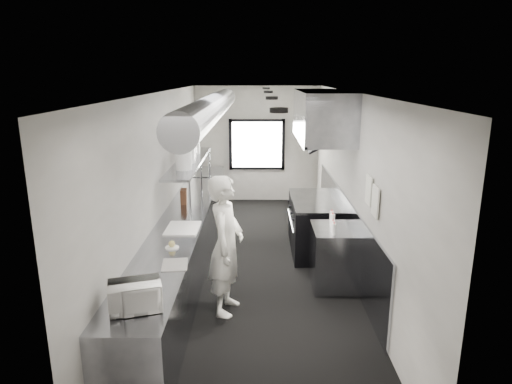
{
  "coord_description": "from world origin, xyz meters",
  "views": [
    {
      "loc": [
        0.02,
        -6.85,
        3.07
      ],
      "look_at": [
        -0.01,
        -0.2,
        1.31
      ],
      "focal_mm": 31.43,
      "sensor_mm": 36.0,
      "label": 1
    }
  ],
  "objects_px": {
    "far_work_table": "(207,190)",
    "plate_stack_c": "(190,149)",
    "range": "(315,225)",
    "squeeze_bottle_b": "(333,227)",
    "plate_stack_d": "(194,144)",
    "pass_shelf": "(190,163)",
    "deli_tub_a": "(123,289)",
    "plate_stack_b": "(188,153)",
    "knife_block": "(184,196)",
    "exhaust_hood": "(322,116)",
    "squeeze_bottle_a": "(334,229)",
    "bottle_station": "(334,257)",
    "squeeze_bottle_c": "(333,221)",
    "cutting_board": "(183,228)",
    "prep_counter": "(181,252)",
    "small_plate": "(172,248)",
    "microwave": "(135,296)",
    "plate_stack_a": "(184,160)",
    "squeeze_bottle_d": "(332,220)",
    "squeeze_bottle_e": "(332,217)",
    "line_cook": "(226,245)",
    "deli_tub_b": "(130,283)"
  },
  "relations": [
    {
      "from": "far_work_table",
      "to": "plate_stack_c",
      "type": "xyz_separation_m",
      "value": [
        -0.07,
        -1.89,
        1.29
      ]
    },
    {
      "from": "range",
      "to": "squeeze_bottle_b",
      "type": "relative_size",
      "value": 9.23
    },
    {
      "from": "plate_stack_d",
      "to": "pass_shelf",
      "type": "bearing_deg",
      "value": -88.13
    },
    {
      "from": "deli_tub_a",
      "to": "plate_stack_b",
      "type": "distance_m",
      "value": 3.6
    },
    {
      "from": "range",
      "to": "knife_block",
      "type": "height_order",
      "value": "knife_block"
    },
    {
      "from": "plate_stack_c",
      "to": "plate_stack_d",
      "type": "distance_m",
      "value": 0.41
    },
    {
      "from": "exhaust_hood",
      "to": "squeeze_bottle_a",
      "type": "xyz_separation_m",
      "value": [
        -0.02,
        -1.68,
        -1.41
      ]
    },
    {
      "from": "bottle_station",
      "to": "squeeze_bottle_b",
      "type": "height_order",
      "value": "squeeze_bottle_b"
    },
    {
      "from": "range",
      "to": "squeeze_bottle_c",
      "type": "xyz_separation_m",
      "value": [
        0.07,
        -1.37,
        0.53
      ]
    },
    {
      "from": "cutting_board",
      "to": "plate_stack_c",
      "type": "xyz_separation_m",
      "value": [
        -0.16,
        2.05,
        0.83
      ]
    },
    {
      "from": "cutting_board",
      "to": "squeeze_bottle_a",
      "type": "distance_m",
      "value": 2.16
    },
    {
      "from": "prep_counter",
      "to": "plate_stack_c",
      "type": "relative_size",
      "value": 17.87
    },
    {
      "from": "small_plate",
      "to": "squeeze_bottle_c",
      "type": "height_order",
      "value": "squeeze_bottle_c"
    },
    {
      "from": "microwave",
      "to": "plate_stack_a",
      "type": "bearing_deg",
      "value": 73.43
    },
    {
      "from": "pass_shelf",
      "to": "squeeze_bottle_d",
      "type": "relative_size",
      "value": 17.98
    },
    {
      "from": "squeeze_bottle_e",
      "to": "range",
      "type": "bearing_deg",
      "value": 94.92
    },
    {
      "from": "plate_stack_a",
      "to": "line_cook",
      "type": "bearing_deg",
      "value": -64.86
    },
    {
      "from": "microwave",
      "to": "plate_stack_d",
      "type": "distance_m",
      "value": 4.78
    },
    {
      "from": "bottle_station",
      "to": "squeeze_bottle_e",
      "type": "xyz_separation_m",
      "value": [
        -0.01,
        0.27,
        0.54
      ]
    },
    {
      "from": "far_work_table",
      "to": "cutting_board",
      "type": "bearing_deg",
      "value": -88.74
    },
    {
      "from": "plate_stack_b",
      "to": "squeeze_bottle_e",
      "type": "bearing_deg",
      "value": -28.09
    },
    {
      "from": "cutting_board",
      "to": "squeeze_bottle_e",
      "type": "height_order",
      "value": "squeeze_bottle_e"
    },
    {
      "from": "plate_stack_c",
      "to": "squeeze_bottle_c",
      "type": "height_order",
      "value": "plate_stack_c"
    },
    {
      "from": "squeeze_bottle_a",
      "to": "range",
      "type": "bearing_deg",
      "value": 91.36
    },
    {
      "from": "squeeze_bottle_d",
      "to": "bottle_station",
      "type": "bearing_deg",
      "value": -75.01
    },
    {
      "from": "small_plate",
      "to": "pass_shelf",
      "type": "bearing_deg",
      "value": 92.53
    },
    {
      "from": "far_work_table",
      "to": "line_cook",
      "type": "distance_m",
      "value": 4.73
    },
    {
      "from": "pass_shelf",
      "to": "cutting_board",
      "type": "xyz_separation_m",
      "value": [
        0.13,
        -1.74,
        -0.62
      ]
    },
    {
      "from": "exhaust_hood",
      "to": "bottle_station",
      "type": "xyz_separation_m",
      "value": [
        0.05,
        -1.4,
        -1.94
      ]
    },
    {
      "from": "line_cook",
      "to": "cutting_board",
      "type": "xyz_separation_m",
      "value": [
        -0.68,
        0.7,
        -0.01
      ]
    },
    {
      "from": "deli_tub_a",
      "to": "plate_stack_a",
      "type": "distance_m",
      "value": 3.04
    },
    {
      "from": "plate_stack_d",
      "to": "far_work_table",
      "type": "bearing_deg",
      "value": 87.52
    },
    {
      "from": "cutting_board",
      "to": "squeeze_bottle_a",
      "type": "height_order",
      "value": "squeeze_bottle_a"
    },
    {
      "from": "range",
      "to": "small_plate",
      "type": "relative_size",
      "value": 8.97
    },
    {
      "from": "microwave",
      "to": "plate_stack_b",
      "type": "distance_m",
      "value": 3.89
    },
    {
      "from": "plate_stack_d",
      "to": "squeeze_bottle_a",
      "type": "xyz_separation_m",
      "value": [
        2.29,
        -2.7,
        -0.77
      ]
    },
    {
      "from": "plate_stack_d",
      "to": "squeeze_bottle_d",
      "type": "bearing_deg",
      "value": -44.48
    },
    {
      "from": "deli_tub_b",
      "to": "plate_stack_b",
      "type": "xyz_separation_m",
      "value": [
        0.13,
        3.37,
        0.79
      ]
    },
    {
      "from": "far_work_table",
      "to": "squeeze_bottle_d",
      "type": "bearing_deg",
      "value": -59.01
    },
    {
      "from": "pass_shelf",
      "to": "deli_tub_a",
      "type": "distance_m",
      "value": 3.75
    },
    {
      "from": "exhaust_hood",
      "to": "bottle_station",
      "type": "bearing_deg",
      "value": -87.82
    },
    {
      "from": "exhaust_hood",
      "to": "plate_stack_d",
      "type": "xyz_separation_m",
      "value": [
        -2.31,
        1.01,
        -0.63
      ]
    },
    {
      "from": "microwave",
      "to": "small_plate",
      "type": "height_order",
      "value": "microwave"
    },
    {
      "from": "small_plate",
      "to": "plate_stack_d",
      "type": "height_order",
      "value": "plate_stack_d"
    },
    {
      "from": "line_cook",
      "to": "squeeze_bottle_a",
      "type": "bearing_deg",
      "value": -62.46
    },
    {
      "from": "deli_tub_b",
      "to": "plate_stack_d",
      "type": "bearing_deg",
      "value": 88.56
    },
    {
      "from": "microwave",
      "to": "squeeze_bottle_c",
      "type": "height_order",
      "value": "microwave"
    },
    {
      "from": "microwave",
      "to": "line_cook",
      "type": "bearing_deg",
      "value": 47.29
    },
    {
      "from": "exhaust_hood",
      "to": "squeeze_bottle_d",
      "type": "distance_m",
      "value": 1.9
    },
    {
      "from": "far_work_table",
      "to": "squeeze_bottle_d",
      "type": "distance_m",
      "value": 4.43
    }
  ]
}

